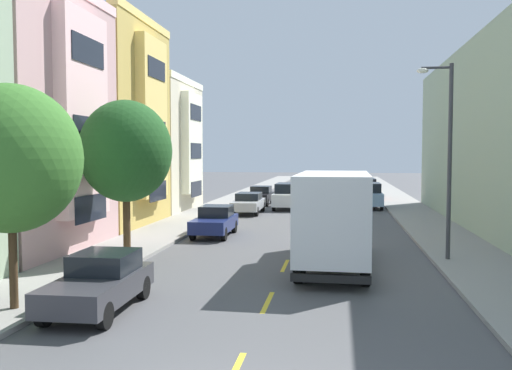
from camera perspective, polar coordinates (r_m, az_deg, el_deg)
name	(u,v)px	position (r m, az deg, el deg)	size (l,w,h in m)	color
ground_plane	(310,213)	(38.06, 5.73, -2.95)	(160.00, 160.00, 0.00)	#4C4C4F
sidewalk_left	(205,213)	(37.13, -5.46, -3.00)	(3.20, 120.00, 0.14)	gray
sidewalk_right	(419,217)	(36.39, 16.82, -3.26)	(3.20, 120.00, 0.14)	gray
lane_centerline_dashes	(305,223)	(32.61, 5.23, -4.00)	(0.14, 47.20, 0.01)	yellow
townhouse_third_mustard	(66,127)	(33.14, -19.44, 5.82)	(10.68, 8.15, 11.81)	tan
townhouse_fourth_cream	(105,148)	(41.23, -15.69, 3.76)	(13.54, 8.15, 9.51)	beige
street_tree_nearest	(10,159)	(15.22, -24.51, 2.54)	(3.61, 3.61, 5.82)	#47331E
street_tree_second	(126,151)	(22.00, -13.59, 3.48)	(3.65, 3.65, 6.14)	#47331E
street_lamp	(446,147)	(21.69, 19.43, 3.76)	(1.35, 0.28, 7.41)	#38383D
delivery_box_truck	(334,214)	(19.85, 8.25, -3.07)	(2.54, 8.03, 3.48)	white
parked_sedan_silver	(249,203)	(37.46, -0.79, -1.88)	(1.80, 4.50, 1.43)	#B2B5BA
parked_hatchback_black	(260,195)	(43.86, 0.46, -1.11)	(1.85, 4.05, 1.50)	black
parked_hatchback_charcoal	(100,282)	(15.12, -16.19, -9.83)	(1.82, 4.03, 1.50)	#333338
parked_hatchback_navy	(215,221)	(27.38, -4.36, -3.82)	(1.78, 4.02, 1.50)	navy
parked_suv_sky	(368,195)	(42.04, 11.78, -1.06)	(1.98, 4.81, 1.93)	#7A9EC6
parked_suv_red	(365,189)	(49.48, 11.47, -0.40)	(2.00, 4.82, 1.93)	#AD1E1E
parked_suv_champagne	(360,182)	(60.16, 10.93, 0.26)	(2.01, 4.82, 1.93)	tan
moving_white_sedan	(288,196)	(40.64, 3.39, -1.14)	(1.95, 4.80, 1.93)	silver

